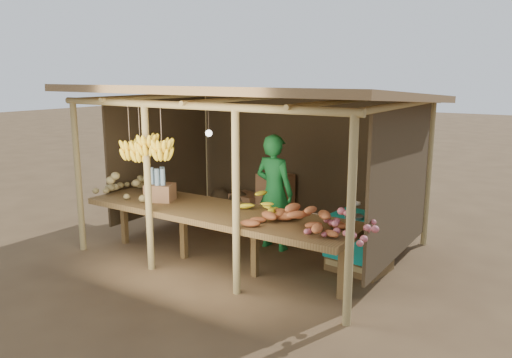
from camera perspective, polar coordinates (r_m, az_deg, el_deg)
The scene contains 13 objects.
ground at distance 7.63m, azimuth 0.00°, elevation -7.74°, with size 60.00×60.00×0.00m, color brown.
stall_structure at distance 7.31m, azimuth 0.04°, elevation 6.88°, with size 4.70×3.50×2.43m.
counter at distance 6.66m, azimuth -4.46°, elevation -4.03°, with size 3.90×1.05×0.80m.
potato_heap at distance 7.63m, azimuth -13.69°, elevation -0.39°, with size 1.08×0.65×0.37m, color olive, non-canonical shape.
sweet_potato_heap at distance 5.83m, azimuth 5.32°, elevation -3.90°, with size 1.10×0.66×0.36m, color #AB582B, non-canonical shape.
onion_heap at distance 5.50m, azimuth 10.15°, elevation -5.00°, with size 0.84×0.50×0.36m, color #B95A61, non-canonical shape.
banana_pile at distance 6.46m, azimuth 0.73°, elevation -2.35°, with size 0.60×0.36×0.35m, color yellow, non-canonical shape.
tomato_basin at distance 7.31m, azimuth -10.62°, elevation -1.68°, with size 0.34×0.34×0.18m.
bottle_box at distance 7.19m, azimuth -10.92°, elevation -1.01°, with size 0.46×0.42×0.48m.
vendor at distance 7.35m, azimuth 2.09°, elevation -1.51°, with size 0.63×0.41×1.72m, color #19722E.
tarp_crate at distance 6.79m, azimuth 11.78°, elevation -7.02°, with size 0.87×0.77×0.96m.
carton_stack at distance 8.78m, azimuth 1.10°, elevation -2.51°, with size 1.17×0.49×0.86m.
burlap_sacks at distance 9.10m, azimuth -3.03°, elevation -2.77°, with size 0.86×0.45×0.61m.
Camera 1 is at (3.91, -6.03, 2.56)m, focal length 35.00 mm.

